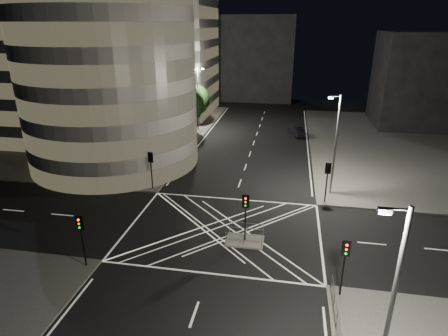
% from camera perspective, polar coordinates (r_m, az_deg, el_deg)
% --- Properties ---
extents(ground, '(120.00, 120.00, 0.00)m').
position_cam_1_polar(ground, '(32.14, -0.07, -9.41)').
color(ground, black).
rests_on(ground, ground).
extents(sidewalk_far_left, '(42.00, 42.00, 0.15)m').
position_cam_1_polar(sidewalk_far_left, '(65.98, -21.28, 5.48)').
color(sidewalk_far_left, '#4A4845').
rests_on(sidewalk_far_left, ground).
extents(central_island, '(3.00, 2.00, 0.15)m').
position_cam_1_polar(central_island, '(30.59, 3.19, -11.02)').
color(central_island, slate).
rests_on(central_island, ground).
extents(office_tower_curved, '(30.00, 29.00, 27.20)m').
position_cam_1_polar(office_tower_curved, '(52.74, -19.78, 16.01)').
color(office_tower_curved, gray).
rests_on(office_tower_curved, sidewalk_far_left).
extents(office_block_rear, '(24.00, 16.00, 22.00)m').
position_cam_1_polar(office_block_rear, '(74.43, -11.59, 16.81)').
color(office_block_rear, gray).
rests_on(office_block_rear, sidewalk_far_left).
extents(building_right_far, '(14.00, 12.00, 15.00)m').
position_cam_1_polar(building_right_far, '(70.98, 27.97, 11.78)').
color(building_right_far, black).
rests_on(building_right_far, sidewalk_far_right).
extents(building_far_end, '(18.00, 8.00, 18.00)m').
position_cam_1_polar(building_far_end, '(85.99, 4.32, 16.27)').
color(building_far_end, black).
rests_on(building_far_end, ground).
extents(tree_a, '(5.05, 5.05, 7.82)m').
position_cam_1_polar(tree_a, '(40.94, -12.44, 4.69)').
color(tree_a, black).
rests_on(tree_a, sidewalk_far_left).
extents(tree_b, '(5.20, 5.20, 7.43)m').
position_cam_1_polar(tree_b, '(46.45, -9.65, 6.23)').
color(tree_b, black).
rests_on(tree_b, sidewalk_far_left).
extents(tree_c, '(4.71, 4.71, 7.00)m').
position_cam_1_polar(tree_c, '(52.00, -7.45, 7.78)').
color(tree_c, black).
rests_on(tree_c, sidewalk_far_left).
extents(tree_d, '(5.19, 5.19, 7.86)m').
position_cam_1_polar(tree_d, '(57.49, -5.70, 9.74)').
color(tree_d, black).
rests_on(tree_d, sidewalk_far_left).
extents(tree_e, '(4.36, 4.36, 6.86)m').
position_cam_1_polar(tree_e, '(63.28, -4.22, 10.36)').
color(tree_e, black).
rests_on(tree_e, sidewalk_far_left).
extents(traffic_signal_fl, '(0.55, 0.22, 4.00)m').
position_cam_1_polar(traffic_signal_fl, '(39.06, -11.08, 0.66)').
color(traffic_signal_fl, black).
rests_on(traffic_signal_fl, sidewalk_far_left).
extents(traffic_signal_nl, '(0.55, 0.22, 4.00)m').
position_cam_1_polar(traffic_signal_nl, '(28.03, -20.94, -9.05)').
color(traffic_signal_nl, black).
rests_on(traffic_signal_nl, sidewalk_near_left).
extents(traffic_signal_fr, '(0.55, 0.22, 4.00)m').
position_cam_1_polar(traffic_signal_fr, '(36.79, 15.48, -1.05)').
color(traffic_signal_fr, black).
rests_on(traffic_signal_fr, sidewalk_far_right).
extents(traffic_signal_nr, '(0.55, 0.22, 4.00)m').
position_cam_1_polar(traffic_signal_nr, '(24.77, 17.93, -12.90)').
color(traffic_signal_nr, black).
rests_on(traffic_signal_nr, sidewalk_near_right).
extents(traffic_signal_island, '(0.55, 0.22, 4.00)m').
position_cam_1_polar(traffic_signal_island, '(29.17, 3.30, -6.30)').
color(traffic_signal_island, black).
rests_on(traffic_signal_island, central_island).
extents(street_lamp_left_near, '(1.25, 0.25, 10.00)m').
position_cam_1_polar(street_lamp_left_near, '(43.13, -9.69, 6.38)').
color(street_lamp_left_near, slate).
rests_on(street_lamp_left_near, sidewalk_far_left).
extents(street_lamp_left_far, '(1.25, 0.25, 10.00)m').
position_cam_1_polar(street_lamp_left_far, '(59.97, -3.95, 10.78)').
color(street_lamp_left_far, slate).
rests_on(street_lamp_left_far, sidewalk_far_left).
extents(street_lamp_right_far, '(1.25, 0.25, 10.00)m').
position_cam_1_polar(street_lamp_right_far, '(38.07, 16.57, 3.79)').
color(street_lamp_right_far, slate).
rests_on(street_lamp_right_far, sidewalk_far_right).
extents(street_lamp_right_near, '(1.25, 0.25, 10.00)m').
position_cam_1_polar(street_lamp_right_near, '(17.69, 23.92, -18.77)').
color(street_lamp_right_near, slate).
rests_on(street_lamp_right_near, sidewalk_near_right).
extents(railing_island_south, '(2.80, 0.06, 1.10)m').
position_cam_1_polar(railing_island_south, '(29.50, 2.99, -10.92)').
color(railing_island_south, slate).
rests_on(railing_island_south, central_island).
extents(railing_island_north, '(2.80, 0.06, 1.10)m').
position_cam_1_polar(railing_island_north, '(31.03, 3.42, -9.17)').
color(railing_island_north, slate).
rests_on(railing_island_north, central_island).
extents(sedan, '(2.84, 4.30, 1.34)m').
position_cam_1_polar(sedan, '(59.31, 11.01, 5.49)').
color(sedan, black).
rests_on(sedan, ground).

